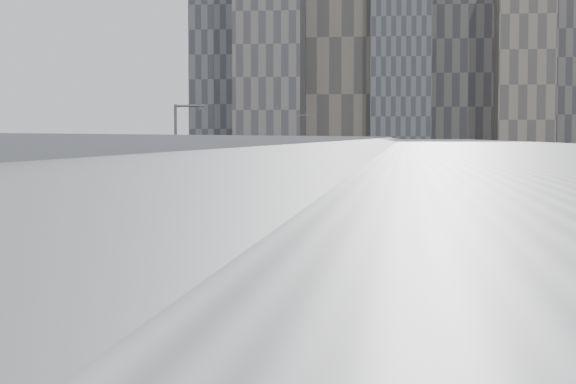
% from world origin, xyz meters
% --- Properties ---
extents(sidewalk, '(10.00, 170.00, 0.12)m').
position_xyz_m(sidewalk, '(9.00, 55.00, 0.06)').
color(sidewalk, gray).
rests_on(sidewalk, ground).
extents(lane_line, '(0.12, 160.00, 0.02)m').
position_xyz_m(lane_line, '(-1.50, 55.00, 0.01)').
color(lane_line, gold).
rests_on(lane_line, ground).
extents(depot, '(12.45, 160.40, 7.20)m').
position_xyz_m(depot, '(12.99, 55.00, 3.51)').
color(depot, gray).
rests_on(depot, ground).
extents(skyline, '(145.00, 64.00, 120.00)m').
position_xyz_m(skyline, '(-2.90, 324.16, 50.85)').
color(skyline, slate).
rests_on(skyline, ground).
extents(bus_0, '(3.39, 12.45, 3.60)m').
position_xyz_m(bus_0, '(1.96, 5.81, 1.52)').
color(bus_0, gray).
rests_on(bus_0, ground).
extents(bus_1, '(3.11, 13.22, 3.84)m').
position_xyz_m(bus_1, '(1.75, 20.87, 1.62)').
color(bus_1, black).
rests_on(bus_1, ground).
extents(bus_2, '(2.88, 12.92, 3.77)m').
position_xyz_m(bus_2, '(1.78, 33.63, 1.59)').
color(bus_2, white).
rests_on(bus_2, ground).
extents(bus_3, '(3.56, 14.15, 4.10)m').
position_xyz_m(bus_3, '(2.27, 48.93, 1.73)').
color(bus_3, gray).
rests_on(bus_3, ground).
extents(bus_4, '(3.70, 14.15, 4.09)m').
position_xyz_m(bus_4, '(2.44, 61.29, 1.73)').
color(bus_4, '#B4B6BF').
rests_on(bus_4, ground).
extents(bus_5, '(3.19, 13.43, 3.90)m').
position_xyz_m(bus_5, '(2.49, 76.60, 1.65)').
color(bus_5, black).
rests_on(bus_5, ground).
extents(bus_6, '(3.25, 12.78, 3.70)m').
position_xyz_m(bus_6, '(2.28, 91.60, 1.56)').
color(bus_6, silver).
rests_on(bus_6, ground).
extents(bus_7, '(3.87, 14.14, 4.08)m').
position_xyz_m(bus_7, '(2.03, 102.53, 1.73)').
color(bus_7, gray).
rests_on(bus_7, ground).
extents(bus_8, '(3.00, 13.48, 3.94)m').
position_xyz_m(bus_8, '(1.82, 119.38, 1.66)').
color(bus_8, '#ADB0B8').
rests_on(bus_8, ground).
extents(bus_9, '(3.20, 12.24, 3.54)m').
position_xyz_m(bus_9, '(2.07, 133.71, 1.49)').
color(bus_9, black).
rests_on(bus_9, ground).
extents(bus_10, '(3.76, 13.41, 3.87)m').
position_xyz_m(bus_10, '(2.22, 146.30, 1.63)').
color(bus_10, '#B2B2B5').
rests_on(bus_10, ground).
extents(tree_0, '(1.39, 1.39, 4.45)m').
position_xyz_m(tree_0, '(6.11, 10.73, 3.68)').
color(tree_0, black).
rests_on(tree_0, ground).
extents(tree_1, '(1.55, 1.55, 4.15)m').
position_xyz_m(tree_1, '(6.03, 33.50, 3.33)').
color(tree_1, black).
rests_on(tree_1, ground).
extents(tree_2, '(1.61, 1.61, 4.50)m').
position_xyz_m(tree_2, '(6.00, 52.85, 3.64)').
color(tree_2, black).
rests_on(tree_2, ground).
extents(tree_3, '(2.35, 2.35, 4.34)m').
position_xyz_m(tree_3, '(5.62, 80.19, 3.15)').
color(tree_3, black).
rests_on(tree_3, ground).
extents(tree_4, '(2.40, 2.40, 5.01)m').
position_xyz_m(tree_4, '(5.60, 100.17, 3.79)').
color(tree_4, black).
rests_on(tree_4, ground).
extents(tree_5, '(1.54, 1.54, 4.17)m').
position_xyz_m(tree_5, '(6.03, 127.29, 3.35)').
color(tree_5, black).
rests_on(tree_5, ground).
extents(street_lamp_near, '(2.04, 0.22, 9.18)m').
position_xyz_m(street_lamp_near, '(-4.58, 40.21, 5.28)').
color(street_lamp_near, '#59595E').
rests_on(street_lamp_near, ground).
extents(street_lamp_far, '(2.04, 0.22, 9.88)m').
position_xyz_m(street_lamp_far, '(-3.58, 98.63, 5.64)').
color(street_lamp_far, '#59595E').
rests_on(street_lamp_far, ground).
extents(shipping_container, '(2.83, 5.99, 2.38)m').
position_xyz_m(shipping_container, '(-5.69, 111.59, 1.19)').
color(shipping_container, '#113817').
rests_on(shipping_container, ground).
extents(suv, '(3.92, 5.77, 1.47)m').
position_xyz_m(suv, '(-4.84, 133.07, 0.73)').
color(suv, black).
rests_on(suv, ground).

